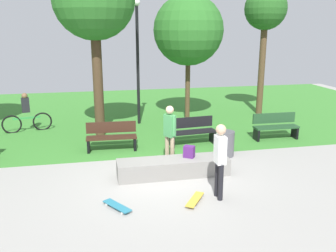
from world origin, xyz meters
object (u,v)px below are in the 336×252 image
at_px(skater_watching, 170,130).
at_px(skateboard_by_ledge, 195,199).
at_px(concrete_ledge, 173,167).
at_px(tree_leaning_ash, 265,12).
at_px(park_bench_far_left, 192,130).
at_px(lamp_post, 138,52).
at_px(skateboard_spare, 117,206).
at_px(cyclist_on_bicycle, 27,115).
at_px(park_bench_near_path, 112,136).
at_px(park_bench_far_right, 275,126).
at_px(backpack_on_ledge, 189,152).
at_px(tree_tall_oak, 94,0).
at_px(tree_young_birch, 188,30).
at_px(skater_performing_trick, 220,155).
at_px(trash_bin, 226,144).

xyz_separation_m(skater_watching, skateboard_by_ledge, (0.07, -2.46, -0.96)).
height_order(concrete_ledge, tree_leaning_ash, tree_leaning_ash).
bearing_deg(skateboard_by_ledge, concrete_ledge, 95.14).
distance_m(park_bench_far_left, lamp_post, 4.21).
xyz_separation_m(skateboard_spare, cyclist_on_bicycle, (-2.91, 6.90, 0.57)).
height_order(skater_watching, park_bench_near_path, skater_watching).
bearing_deg(cyclist_on_bicycle, skateboard_by_ledge, -56.08).
bearing_deg(park_bench_far_right, tree_leaning_ash, 72.78).
height_order(backpack_on_ledge, lamp_post, lamp_post).
bearing_deg(backpack_on_ledge, concrete_ledge, 41.22).
bearing_deg(skater_watching, cyclist_on_bicycle, 135.72).
xyz_separation_m(park_bench_far_left, tree_tall_oak, (-3.02, 1.78, 4.28)).
bearing_deg(tree_tall_oak, tree_leaning_ash, 15.56).
relative_size(concrete_ledge, lamp_post, 0.61).
relative_size(tree_tall_oak, tree_young_birch, 1.20).
height_order(tree_leaning_ash, tree_tall_oak, tree_tall_oak).
xyz_separation_m(concrete_ledge, lamp_post, (-0.20, 5.64, 2.70)).
height_order(park_bench_far_left, park_bench_near_path, same).
relative_size(park_bench_far_left, park_bench_far_right, 1.02).
relative_size(park_bench_far_right, tree_tall_oak, 0.26).
bearing_deg(skateboard_spare, tree_leaning_ash, 48.23).
bearing_deg(tree_young_birch, cyclist_on_bicycle, -174.17).
distance_m(tree_leaning_ash, tree_tall_oak, 7.55).
xyz_separation_m(concrete_ledge, park_bench_near_path, (-1.50, 2.44, 0.25)).
distance_m(skater_performing_trick, park_bench_far_right, 5.40).
xyz_separation_m(park_bench_far_left, park_bench_far_right, (3.07, -0.01, 0.00)).
xyz_separation_m(tree_tall_oak, lamp_post, (1.61, 1.34, -1.83)).
height_order(skateboard_by_ledge, skateboard_spare, same).
distance_m(concrete_ledge, tree_tall_oak, 6.51).
xyz_separation_m(concrete_ledge, park_bench_far_left, (1.20, 2.53, 0.25)).
height_order(skater_performing_trick, cyclist_on_bicycle, skater_performing_trick).
height_order(backpack_on_ledge, skater_performing_trick, skater_performing_trick).
bearing_deg(skater_performing_trick, tree_young_birch, 80.95).
bearing_deg(skater_performing_trick, tree_leaning_ash, 59.08).
xyz_separation_m(skateboard_by_ledge, park_bench_far_right, (4.13, 4.16, 0.42)).
distance_m(lamp_post, cyclist_on_bicycle, 4.91).
distance_m(skater_performing_trick, cyclist_on_bicycle, 8.65).
distance_m(concrete_ledge, skater_performing_trick, 1.89).
relative_size(backpack_on_ledge, tree_tall_oak, 0.05).
relative_size(skateboard_spare, cyclist_on_bicycle, 0.43).
height_order(tree_young_birch, lamp_post, tree_young_birch).
bearing_deg(tree_leaning_ash, backpack_on_ledge, -128.60).
bearing_deg(cyclist_on_bicycle, skater_watching, -44.28).
xyz_separation_m(park_bench_far_left, tree_leaning_ash, (4.25, 3.80, 4.02)).
bearing_deg(skater_performing_trick, lamp_post, 97.56).
bearing_deg(tree_young_birch, skater_performing_trick, -99.05).
bearing_deg(lamp_post, park_bench_far_left, -65.70).
xyz_separation_m(tree_young_birch, cyclist_on_bicycle, (-6.47, -0.66, -3.10)).
bearing_deg(skater_performing_trick, park_bench_far_right, 48.96).
xyz_separation_m(backpack_on_ledge, trash_bin, (1.47, 1.12, -0.22)).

